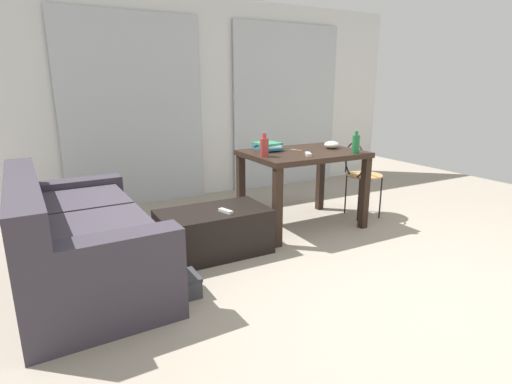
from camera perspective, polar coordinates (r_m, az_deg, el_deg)
name	(u,v)px	position (r m, az deg, el deg)	size (l,w,h in m)	color
ground_plane	(303,240)	(3.80, 6.73, -6.77)	(7.81, 7.81, 0.00)	gray
wall_back	(215,100)	(5.31, -5.85, 12.89)	(5.43, 0.10, 2.42)	silver
curtains	(218,109)	(5.24, -5.45, 11.58)	(3.71, 0.03, 2.19)	#B2B7BC
couch	(79,240)	(3.20, -23.85, -6.25)	(0.96, 1.81, 0.80)	#38333D
coffee_table	(214,232)	(3.45, -6.00, -5.62)	(0.92, 0.52, 0.38)	black
craft_table	(303,163)	(4.01, 6.63, 4.13)	(1.11, 0.82, 0.77)	black
wire_chair	(359,170)	(4.44, 14.47, 3.01)	(0.38, 0.40, 0.82)	#B7844C
bottle_near	(264,147)	(3.65, 1.19, 6.41)	(0.08, 0.08, 0.21)	#99332D
bottle_far	(356,144)	(3.95, 13.98, 6.65)	(0.07, 0.07, 0.21)	#195B2D
bowl	(332,145)	(4.21, 10.69, 6.60)	(0.15, 0.15, 0.08)	beige
book_stack	(268,146)	(4.02, 1.66, 6.48)	(0.26, 0.31, 0.08)	#4C4C51
tv_remote_on_table	(308,154)	(3.76, 7.42, 5.35)	(0.04, 0.14, 0.03)	#B7B7B2
scissors	(298,150)	(4.05, 5.91, 5.94)	(0.08, 0.12, 0.00)	#9EA0A5
tv_remote_primary	(226,211)	(3.32, -4.32, -2.71)	(0.04, 0.14, 0.02)	#B7B7B2
shoebox	(175,287)	(2.86, -11.36, -13.07)	(0.32, 0.22, 0.14)	#38383D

